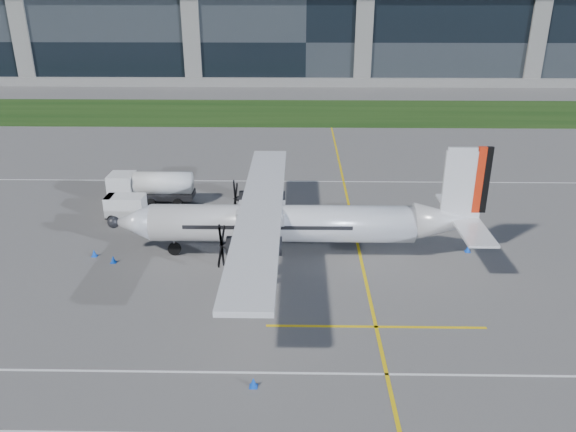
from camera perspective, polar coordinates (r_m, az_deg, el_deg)
name	(u,v)px	position (r m, az deg, el deg)	size (l,w,h in m)	color
ground	(308,126)	(73.99, 2.05, 9.14)	(400.00, 400.00, 0.00)	#5A5755
grass_strip	(307,112)	(81.79, 1.97, 10.47)	(400.00, 18.00, 0.04)	#16350E
terminal_building	(305,37)	(112.35, 1.78, 17.69)	(120.00, 20.00, 15.00)	black
tree_line	(303,35)	(172.52, 1.53, 17.95)	(400.00, 6.00, 6.00)	black
yellow_taxiway_centerline	(351,214)	(45.58, 6.41, 0.18)	(0.20, 70.00, 0.01)	yellow
turboprop_aircraft	(296,203)	(37.00, 0.82, 1.34)	(24.96, 25.88, 7.76)	silver
fuel_tanker_truck	(145,188)	(48.61, -14.29, 2.79)	(7.35, 2.39, 2.76)	silver
baggage_tug	(126,208)	(45.90, -16.14, 0.83)	(3.19, 1.91, 1.91)	white
ground_crew_person	(179,216)	(43.24, -11.03, -0.01)	(0.79, 0.56, 1.94)	#F25907
safety_cone_tail	(468,249)	(40.94, 17.80, -3.17)	(0.36, 0.36, 0.50)	blue
safety_cone_stbdwing	(266,188)	(50.34, -2.27, 2.83)	(0.36, 0.36, 0.50)	blue
safety_cone_fwd	(94,253)	(40.60, -19.09, -3.57)	(0.36, 0.36, 0.50)	blue
safety_cone_nose_port	(113,259)	(39.32, -17.33, -4.21)	(0.36, 0.36, 0.50)	blue
safety_cone_portwing	(253,382)	(27.10, -3.53, -16.51)	(0.36, 0.36, 0.50)	blue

